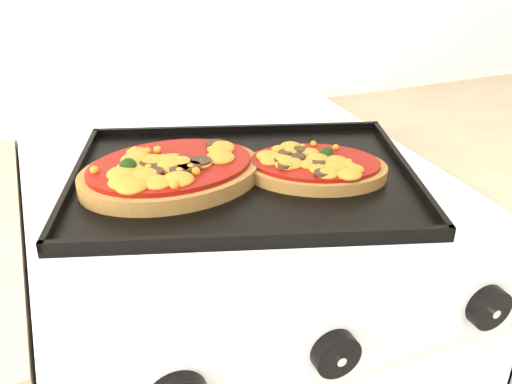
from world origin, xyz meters
name	(u,v)px	position (x,y,z in m)	size (l,w,h in m)	color
control_panel	(338,338)	(0.01, 1.39, 0.85)	(0.60, 0.02, 0.09)	white
knob_center	(336,354)	(-0.01, 1.37, 0.85)	(0.05, 0.05, 0.02)	black
knob_right	(489,308)	(0.19, 1.37, 0.85)	(0.05, 0.05, 0.02)	black
baking_tray	(243,176)	(0.00, 1.67, 0.92)	(0.48, 0.36, 0.02)	black
pizza_left	(171,170)	(-0.10, 1.69, 0.94)	(0.26, 0.19, 0.04)	olive
pizza_right	(315,166)	(0.10, 1.64, 0.94)	(0.20, 0.14, 0.03)	olive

